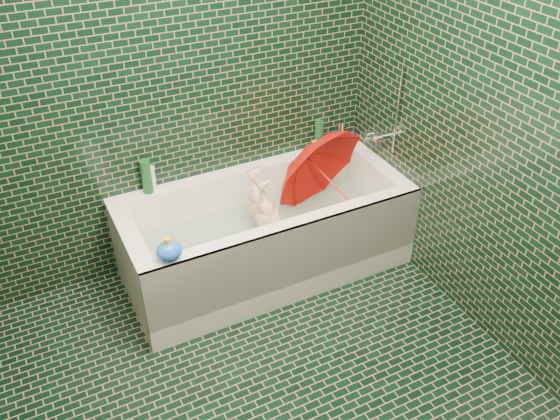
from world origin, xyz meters
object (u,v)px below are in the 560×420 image
child (272,229)px  umbrella (330,181)px  bath_toy (169,251)px  rubber_duck (311,148)px  bathtub (266,242)px

child → umbrella: bearing=94.8°
umbrella → bath_toy: bearing=-178.9°
child → rubber_duck: rubber_duck is taller
umbrella → rubber_duck: umbrella is taller
child → bath_toy: bearing=-62.5°
bathtub → child: size_ratio=2.14×
bathtub → rubber_duck: size_ratio=16.68×
bathtub → bath_toy: 0.84m
umbrella → bath_toy: (-1.10, -0.28, 0.07)m
rubber_duck → bath_toy: (-1.16, -0.63, 0.02)m
rubber_duck → umbrella: bearing=-100.8°
child → rubber_duck: bearing=132.5°
bathtub → umbrella: bearing=-3.2°
rubber_duck → bathtub: bearing=-147.2°
umbrella → rubber_duck: (0.06, 0.34, 0.05)m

